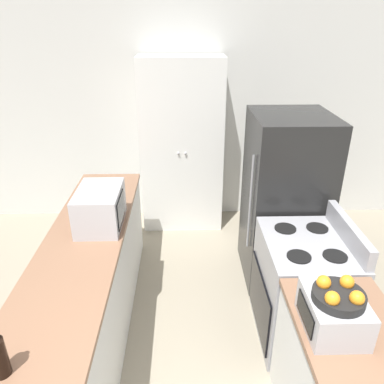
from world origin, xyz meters
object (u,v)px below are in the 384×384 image
Objects in this scene: stove at (301,288)px; pantry_cabinet at (182,146)px; toaster_oven at (333,313)px; fruit_bowl at (339,294)px; refrigerator at (284,200)px; microwave at (100,208)px.

pantry_cabinet is at bearing 116.52° from stove.
pantry_cabinet is 1.94× the size of stove.
toaster_oven is 1.35× the size of fruit_bowl.
refrigerator is (0.98, -1.06, -0.19)m from pantry_cabinet.
stove is at bearing -10.67° from microwave.
microwave reaches higher than toaster_oven.
stove is at bearing -92.09° from refrigerator.
fruit_bowl is at bearing -38.65° from microwave.
refrigerator is 1.70m from toaster_oven.
stove is 0.64× the size of refrigerator.
microwave is at bearing 169.33° from stove.
pantry_cabinet is at bearing 106.33° from toaster_oven.
fruit_bowl reaches higher than stove.
refrigerator is 1.74m from fruit_bowl.
microwave reaches higher than stove.
refrigerator is (0.03, 0.84, 0.37)m from stove.
stove is at bearing 80.53° from fruit_bowl.
refrigerator reaches higher than microwave.
fruit_bowl is at bearing -99.47° from stove.
stove is 0.92m from refrigerator.
refrigerator is at bearing 84.14° from fruit_bowl.
pantry_cabinet is 2.86m from toaster_oven.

